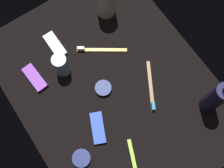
{
  "coord_description": "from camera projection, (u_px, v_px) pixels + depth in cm",
  "views": [
    {
      "loc": [
        -23.51,
        15.9,
        95.05
      ],
      "look_at": [
        0.0,
        0.0,
        3.0
      ],
      "focal_mm": 45.96,
      "sensor_mm": 36.0,
      "label": 1
    }
  ],
  "objects": [
    {
      "name": "deodorant_stick",
      "position": [
        61.0,
        65.0,
        0.96
      ],
      "size": [
        4.88,
        4.88,
        10.38
      ],
      "primitive_type": "cylinder",
      "color": "silver",
      "rests_on": "ground_plane"
    },
    {
      "name": "lotion_bottle",
      "position": [
        216.0,
        98.0,
        0.89
      ],
      "size": [
        5.36,
        5.36,
        20.28
      ],
      "color": "#1E1E44",
      "rests_on": "ground_plane"
    },
    {
      "name": "ground_plane",
      "position": [
        112.0,
        87.0,
        1.0
      ],
      "size": [
        84.0,
        64.0,
        1.2
      ],
      "primitive_type": "cube",
      "color": "black"
    },
    {
      "name": "toothbrush_orange",
      "position": [
        99.0,
        49.0,
        1.03
      ],
      "size": [
        11.18,
        15.52,
        2.1
      ],
      "color": "orange",
      "rests_on": "ground_plane"
    },
    {
      "name": "cream_tin_right",
      "position": [
        103.0,
        88.0,
        0.98
      ],
      "size": [
        5.7,
        5.7,
        1.73
      ],
      "primitive_type": "cylinder",
      "color": "navy",
      "rests_on": "ground_plane"
    },
    {
      "name": "cream_tin_left",
      "position": [
        81.0,
        158.0,
        0.91
      ],
      "size": [
        5.91,
        5.91,
        1.62
      ],
      "primitive_type": "cylinder",
      "color": "navy",
      "rests_on": "ground_plane"
    },
    {
      "name": "toothbrush_brown",
      "position": [
        151.0,
        89.0,
        0.98
      ],
      "size": [
        16.11,
        10.18,
        2.1
      ],
      "color": "brown",
      "rests_on": "ground_plane"
    },
    {
      "name": "snack_bar_purple",
      "position": [
        35.0,
        78.0,
        0.99
      ],
      "size": [
        10.68,
        4.81,
        1.5
      ],
      "primitive_type": "cube",
      "rotation": [
        0.0,
        0.0,
        0.08
      ],
      "color": "purple",
      "rests_on": "ground_plane"
    },
    {
      "name": "snack_bar_blue",
      "position": [
        98.0,
        128.0,
        0.94
      ],
      "size": [
        11.12,
        7.92,
        1.5
      ],
      "primitive_type": "cube",
      "rotation": [
        0.0,
        0.0,
        -0.42
      ],
      "color": "blue",
      "rests_on": "ground_plane"
    },
    {
      "name": "snack_bar_white",
      "position": [
        55.0,
        45.0,
        1.03
      ],
      "size": [
        10.47,
        4.17,
        1.5
      ],
      "primitive_type": "cube",
      "rotation": [
        0.0,
        0.0,
        0.02
      ],
      "color": "white",
      "rests_on": "ground_plane"
    }
  ]
}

